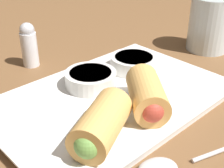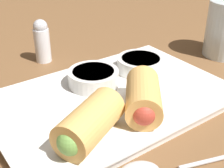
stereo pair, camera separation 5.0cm
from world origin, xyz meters
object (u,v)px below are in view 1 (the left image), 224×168
serving_plate (112,100)px  salt_shaker (29,45)px  spoon (165,168)px  drinking_glass (210,24)px  dipping_bowl_near (91,78)px  dipping_bowl_far (134,62)px

serving_plate → salt_shaker: (-1.60, 18.91, 3.10)cm
spoon → drinking_glass: 35.84cm
serving_plate → drinking_glass: (27.14, 1.88, 4.31)cm
dipping_bowl_near → drinking_glass: drinking_glass is taller
drinking_glass → spoon: bearing=-154.7°
serving_plate → drinking_glass: size_ratio=3.21×
serving_plate → spoon: (-5.02, -13.33, -0.05)cm
dipping_bowl_far → salt_shaker: (-9.60, 15.42, 1.14)cm
drinking_glass → salt_shaker: 33.42cm
spoon → serving_plate: bearing=69.4°
dipping_bowl_far → drinking_glass: size_ratio=0.73×
drinking_glass → salt_shaker: drinking_glass is taller
salt_shaker → dipping_bowl_far: bearing=-58.1°
serving_plate → salt_shaker: salt_shaker is taller
serving_plate → dipping_bowl_far: dipping_bowl_far is taller
serving_plate → drinking_glass: bearing=4.0°
drinking_glass → dipping_bowl_near: bearing=175.6°
dipping_bowl_far → serving_plate: bearing=-156.5°
dipping_bowl_far → spoon: size_ratio=0.45×
dipping_bowl_near → dipping_bowl_far: size_ratio=1.00×
dipping_bowl_far → spoon: bearing=-127.8°
spoon → drinking_glass: drinking_glass is taller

